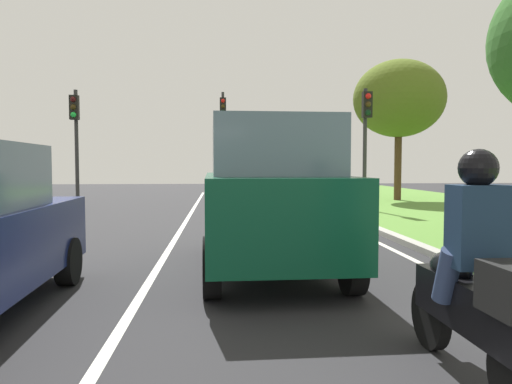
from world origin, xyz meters
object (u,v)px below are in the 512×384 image
(rider_person, at_px, (477,225))
(traffic_light_overhead_left, at_px, (75,128))
(traffic_light_far_median, at_px, (223,127))
(traffic_light_near_right, at_px, (366,127))
(car_suv_ahead, at_px, (269,195))
(motorcycle, at_px, (478,311))
(tree_roadside_far, at_px, (399,99))

(rider_person, bearing_deg, traffic_light_overhead_left, 114.99)
(traffic_light_overhead_left, distance_m, traffic_light_far_median, 8.39)
(traffic_light_near_right, height_order, traffic_light_overhead_left, traffic_light_overhead_left)
(car_suv_ahead, distance_m, traffic_light_far_median, 17.64)
(car_suv_ahead, height_order, motorcycle, car_suv_ahead)
(motorcycle, bearing_deg, traffic_light_near_right, 75.75)
(car_suv_ahead, bearing_deg, traffic_light_overhead_left, 117.60)
(traffic_light_near_right, xyz_separation_m, traffic_light_far_median, (-4.95, 8.17, 0.60))
(tree_roadside_far, bearing_deg, traffic_light_near_right, -122.15)
(traffic_light_far_median, bearing_deg, traffic_light_near_right, -58.78)
(car_suv_ahead, relative_size, motorcycle, 2.39)
(car_suv_ahead, distance_m, motorcycle, 4.22)
(motorcycle, bearing_deg, tree_roadside_far, 70.52)
(motorcycle, xyz_separation_m, rider_person, (-0.00, 0.05, 0.62))
(motorcycle, bearing_deg, car_suv_ahead, 104.96)
(rider_person, height_order, tree_roadside_far, tree_roadside_far)
(traffic_light_overhead_left, bearing_deg, rider_person, -64.50)
(motorcycle, relative_size, traffic_light_near_right, 0.44)
(traffic_light_far_median, bearing_deg, car_suv_ahead, -88.11)
(car_suv_ahead, relative_size, traffic_light_near_right, 1.05)
(car_suv_ahead, height_order, traffic_light_near_right, traffic_light_near_right)
(motorcycle, xyz_separation_m, traffic_light_near_right, (3.26, 13.32, 2.41))
(traffic_light_far_median, bearing_deg, motorcycle, -85.50)
(rider_person, height_order, traffic_light_far_median, traffic_light_far_median)
(traffic_light_near_right, relative_size, traffic_light_overhead_left, 0.97)
(rider_person, height_order, traffic_light_overhead_left, traffic_light_overhead_left)
(traffic_light_near_right, distance_m, traffic_light_far_median, 9.57)
(car_suv_ahead, bearing_deg, tree_roadside_far, 61.30)
(motorcycle, distance_m, traffic_light_far_median, 21.77)
(car_suv_ahead, height_order, traffic_light_overhead_left, traffic_light_overhead_left)
(motorcycle, xyz_separation_m, traffic_light_overhead_left, (-7.23, 15.22, 2.45))
(rider_person, bearing_deg, traffic_light_near_right, 75.70)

